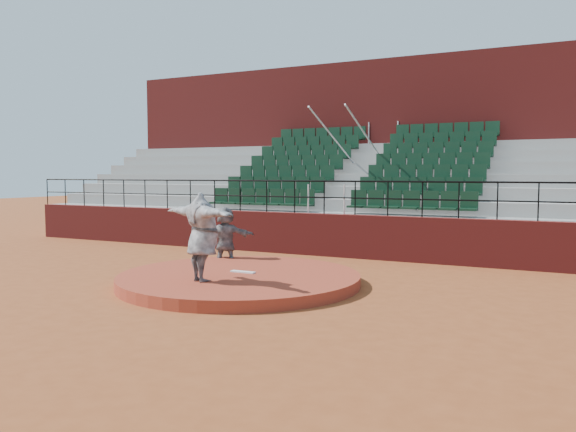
# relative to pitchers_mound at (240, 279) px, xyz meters

# --- Properties ---
(ground) EXTENTS (90.00, 90.00, 0.00)m
(ground) POSITION_rel_pitchers_mound_xyz_m (0.00, 0.00, -0.12)
(ground) COLOR brown
(ground) RESTS_ON ground
(pitchers_mound) EXTENTS (5.50, 5.50, 0.25)m
(pitchers_mound) POSITION_rel_pitchers_mound_xyz_m (0.00, 0.00, 0.00)
(pitchers_mound) COLOR #9E3923
(pitchers_mound) RESTS_ON ground
(pitching_rubber) EXTENTS (0.60, 0.15, 0.03)m
(pitching_rubber) POSITION_rel_pitchers_mound_xyz_m (0.00, 0.15, 0.14)
(pitching_rubber) COLOR white
(pitching_rubber) RESTS_ON pitchers_mound
(boundary_wall) EXTENTS (24.00, 0.30, 1.30)m
(boundary_wall) POSITION_rel_pitchers_mound_xyz_m (0.00, 5.00, 0.53)
(boundary_wall) COLOR maroon
(boundary_wall) RESTS_ON ground
(wall_railing) EXTENTS (24.04, 0.05, 1.03)m
(wall_railing) POSITION_rel_pitchers_mound_xyz_m (0.00, 5.00, 1.90)
(wall_railing) COLOR black
(wall_railing) RESTS_ON boundary_wall
(seating_deck) EXTENTS (24.00, 5.97, 4.63)m
(seating_deck) POSITION_rel_pitchers_mound_xyz_m (0.00, 8.64, 1.33)
(seating_deck) COLOR gray
(seating_deck) RESTS_ON ground
(press_box_facade) EXTENTS (24.00, 3.00, 7.10)m
(press_box_facade) POSITION_rel_pitchers_mound_xyz_m (0.00, 12.60, 3.43)
(press_box_facade) COLOR maroon
(press_box_facade) RESTS_ON ground
(pitcher) EXTENTS (2.39, 1.42, 1.88)m
(pitcher) POSITION_rel_pitchers_mound_xyz_m (-0.23, -1.13, 1.07)
(pitcher) COLOR black
(pitcher) RESTS_ON pitchers_mound
(fielder) EXTENTS (1.60, 0.98, 1.64)m
(fielder) POSITION_rel_pitchers_mound_xyz_m (-1.61, 1.93, 0.70)
(fielder) COLOR black
(fielder) RESTS_ON ground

